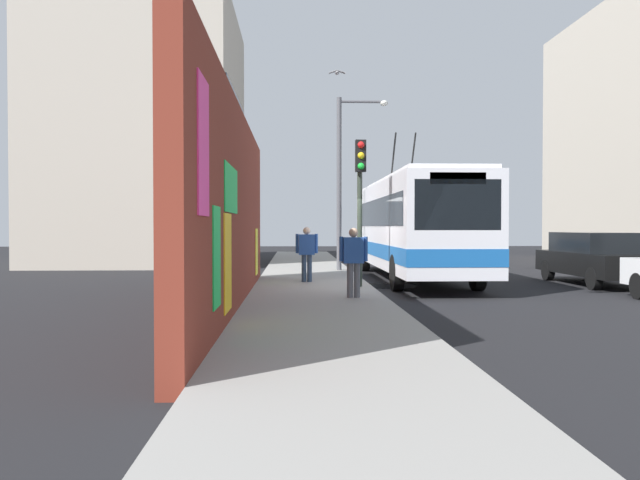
{
  "coord_description": "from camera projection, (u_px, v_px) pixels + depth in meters",
  "views": [
    {
      "loc": [
        -17.43,
        2.1,
        1.76
      ],
      "look_at": [
        2.54,
        1.3,
        1.34
      ],
      "focal_mm": 36.1,
      "sensor_mm": 36.0,
      "label": 1
    }
  ],
  "objects": [
    {
      "name": "ground_plane",
      "position": [
        371.0,
        291.0,
        17.53
      ],
      "size": [
        80.0,
        80.0,
        0.0
      ],
      "primitive_type": "plane",
      "color": "black"
    },
    {
      "name": "city_bus",
      "position": [
        411.0,
        225.0,
        21.4
      ],
      "size": [
        12.19,
        2.5,
        5.06
      ],
      "color": "silver",
      "rests_on": "ground_plane"
    },
    {
      "name": "parked_car_black",
      "position": [
        596.0,
        257.0,
        19.41
      ],
      "size": [
        4.89,
        1.86,
        1.58
      ],
      "color": "black",
      "rests_on": "ground_plane"
    },
    {
      "name": "street_lamp",
      "position": [
        345.0,
        170.0,
        23.66
      ],
      "size": [
        0.44,
        1.89,
        6.36
      ],
      "color": "#4C4C51",
      "rests_on": "sidewalk_slab"
    },
    {
      "name": "graffiti_wall",
      "position": [
        235.0,
        210.0,
        13.47
      ],
      "size": [
        14.26,
        0.32,
        4.2
      ],
      "color": "maroon",
      "rests_on": "ground_plane"
    },
    {
      "name": "pedestrian_at_curb",
      "position": [
        354.0,
        257.0,
        14.52
      ],
      "size": [
        0.22,
        0.65,
        1.58
      ],
      "color": "#595960",
      "rests_on": "sidewalk_slab"
    },
    {
      "name": "pedestrian_midblock",
      "position": [
        307.0,
        250.0,
        18.68
      ],
      "size": [
        0.22,
        0.65,
        1.59
      ],
      "color": "#2D3F59",
      "rests_on": "sidewalk_slab"
    },
    {
      "name": "building_far_left",
      "position": [
        147.0,
        138.0,
        30.97
      ],
      "size": [
        10.69,
        8.55,
        12.11
      ],
      "color": "#B2A899",
      "rests_on": "ground_plane"
    },
    {
      "name": "traffic_light",
      "position": [
        360.0,
        187.0,
        17.09
      ],
      "size": [
        0.49,
        0.28,
        3.92
      ],
      "color": "#2D382D",
      "rests_on": "sidewalk_slab"
    },
    {
      "name": "curbside_puddle",
      "position": [
        386.0,
        286.0,
        18.97
      ],
      "size": [
        1.84,
        1.84,
        0.0
      ],
      "primitive_type": "cylinder",
      "color": "black",
      "rests_on": "ground_plane"
    },
    {
      "name": "sidewalk_slab",
      "position": [
        313.0,
        288.0,
        17.47
      ],
      "size": [
        48.0,
        3.2,
        0.15
      ],
      "primitive_type": "cube",
      "color": "gray",
      "rests_on": "ground_plane"
    }
  ]
}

